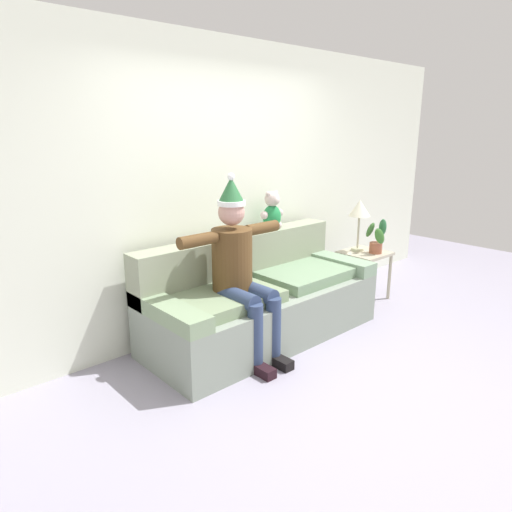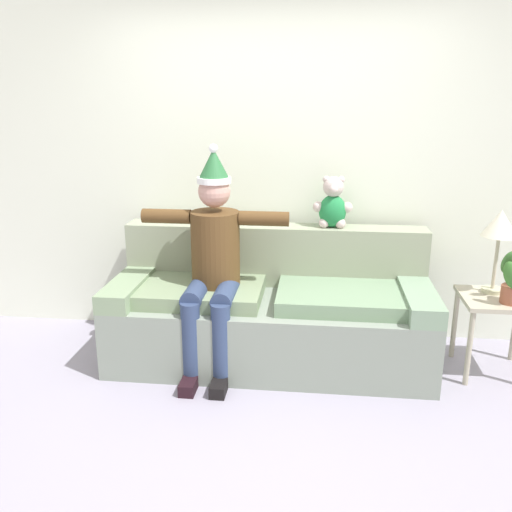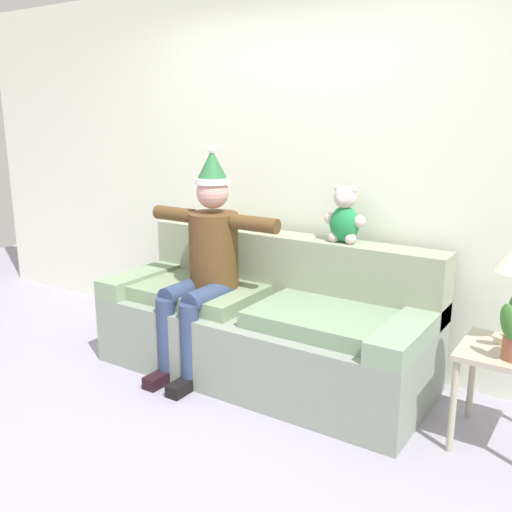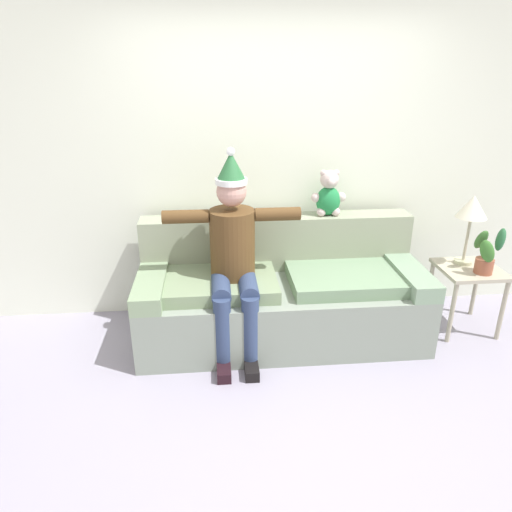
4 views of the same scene
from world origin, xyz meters
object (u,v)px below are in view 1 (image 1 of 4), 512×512
couch (260,300)px  teddy_bear (272,212)px  side_table (364,260)px  table_lamp (360,211)px  potted_plant (377,238)px  person_seated (240,266)px

couch → teddy_bear: (0.42, 0.28, 0.74)m
teddy_bear → side_table: size_ratio=0.69×
table_lamp → potted_plant: (0.07, -0.20, -0.29)m
side_table → potted_plant: 0.29m
potted_plant → couch: bearing=173.6°
teddy_bear → person_seated: bearing=-150.8°
teddy_bear → couch: bearing=-146.5°
couch → table_lamp: 1.67m
couch → potted_plant: potted_plant is taller
person_seated → teddy_bear: 0.97m
teddy_bear → side_table: 1.34m
side_table → table_lamp: table_lamp is taller
table_lamp → teddy_bear: bearing=166.8°
couch → potted_plant: 1.65m
teddy_bear → table_lamp: 1.14m
person_seated → teddy_bear: size_ratio=4.07×
teddy_bear → potted_plant: size_ratio=0.99×
couch → teddy_bear: bearing=33.5°
side_table → table_lamp: 0.56m
couch → potted_plant: (1.59, -0.18, 0.37)m
person_seated → teddy_bear: person_seated is taller
person_seated → side_table: size_ratio=2.80×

